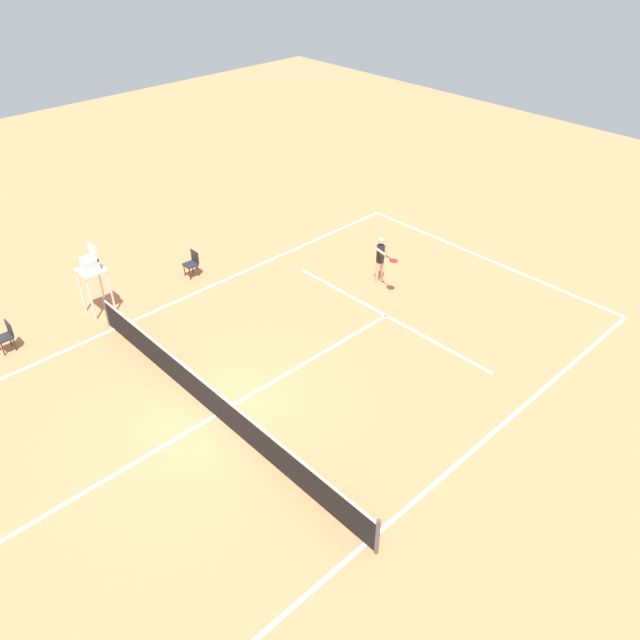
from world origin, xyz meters
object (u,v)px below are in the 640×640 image
object	(u,v)px
tennis_ball	(400,310)
courtside_chair_near	(6,335)
umpire_chair	(91,269)
courtside_chair_mid	(192,262)
player_serving	(381,257)

from	to	relation	value
tennis_ball	courtside_chair_near	world-z (taller)	courtside_chair_near
umpire_chair	courtside_chair_near	world-z (taller)	umpire_chair
tennis_ball	courtside_chair_mid	distance (m)	7.64
tennis_ball	umpire_chair	size ratio (longest dim) A/B	0.03
player_serving	umpire_chair	distance (m)	9.58
umpire_chair	courtside_chair_mid	xyz separation A→B (m)	(-0.17, -3.55, -1.07)
umpire_chair	courtside_chair_mid	world-z (taller)	umpire_chair
courtside_chair_near	player_serving	bearing A→B (deg)	-114.86
courtside_chair_near	courtside_chair_mid	xyz separation A→B (m)	(-0.15, -6.55, 0.00)
player_serving	courtside_chair_mid	world-z (taller)	player_serving
player_serving	courtside_chair_mid	bearing A→B (deg)	-35.33
tennis_ball	courtside_chair_near	size ratio (longest dim) A/B	0.07
tennis_ball	courtside_chair_mid	bearing A→B (deg)	28.70
player_serving	umpire_chair	bearing A→B (deg)	-20.10
player_serving	courtside_chair_mid	xyz separation A→B (m)	(4.98, 4.52, -0.52)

